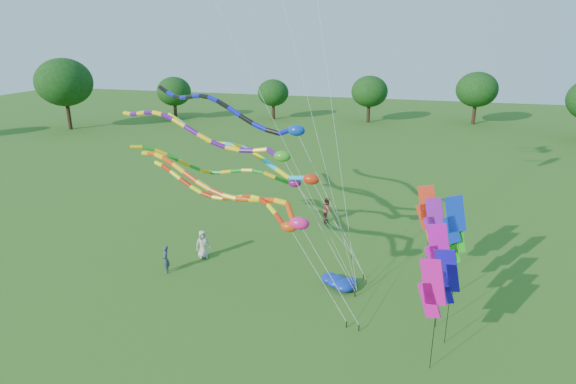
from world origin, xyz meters
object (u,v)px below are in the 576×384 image
(tube_kite_orange, at_px, (235,193))
(person_a, at_px, (203,244))
(blue_nylon_heap, at_px, (341,282))
(person_b, at_px, (166,259))
(tube_kite_red, at_px, (239,202))
(person_c, at_px, (327,210))

(tube_kite_orange, relative_size, person_a, 7.82)
(blue_nylon_heap, height_order, person_b, person_b)
(blue_nylon_heap, distance_m, person_b, 9.52)
(tube_kite_red, xyz_separation_m, person_a, (-3.22, 2.29, -3.70))
(person_a, distance_m, person_b, 2.51)
(tube_kite_red, bearing_deg, person_a, 166.56)
(tube_kite_orange, xyz_separation_m, person_a, (-2.97, 2.10, -4.06))
(blue_nylon_heap, xyz_separation_m, person_a, (-8.29, 1.14, 0.58))
(tube_kite_orange, height_order, blue_nylon_heap, tube_kite_orange)
(tube_kite_red, relative_size, person_a, 6.64)
(tube_kite_red, relative_size, person_c, 6.43)
(person_a, bearing_deg, blue_nylon_heap, -44.81)
(blue_nylon_heap, xyz_separation_m, person_c, (-2.44, 8.56, 0.61))
(tube_kite_red, xyz_separation_m, blue_nylon_heap, (5.07, 1.15, -4.28))
(tube_kite_red, distance_m, person_a, 5.41)
(person_c, bearing_deg, tube_kite_orange, 152.90)
(blue_nylon_heap, height_order, person_a, person_a)
(tube_kite_orange, distance_m, person_c, 10.74)
(tube_kite_red, distance_m, tube_kite_orange, 0.48)
(person_a, bearing_deg, tube_kite_orange, -72.36)
(blue_nylon_heap, distance_m, person_c, 8.92)
(tube_kite_red, height_order, person_c, tube_kite_red)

